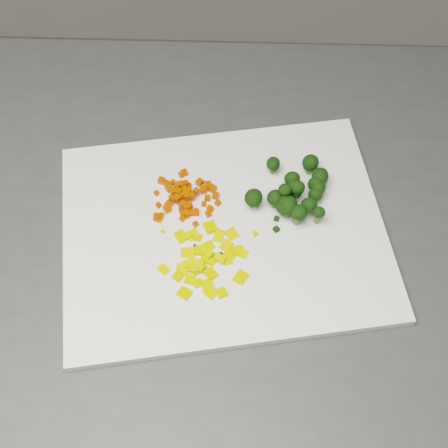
{
  "coord_description": "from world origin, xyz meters",
  "views": [
    {
      "loc": [
        0.46,
        0.14,
        1.62
      ],
      "look_at": [
        0.44,
        0.59,
        0.92
      ],
      "focal_mm": 50.0,
      "sensor_mm": 36.0,
      "label": 1
    }
  ],
  "objects_px": {
    "counter_block": "(200,347)",
    "broccoli_pile": "(294,188)",
    "pepper_pile": "(204,259)",
    "cutting_board": "(224,230)",
    "carrot_pile": "(184,195)"
  },
  "relations": [
    {
      "from": "counter_block",
      "to": "pepper_pile",
      "type": "height_order",
      "value": "pepper_pile"
    },
    {
      "from": "counter_block",
      "to": "broccoli_pile",
      "type": "distance_m",
      "value": 0.51
    },
    {
      "from": "pepper_pile",
      "to": "counter_block",
      "type": "bearing_deg",
      "value": 110.45
    },
    {
      "from": "cutting_board",
      "to": "broccoli_pile",
      "type": "height_order",
      "value": "broccoli_pile"
    },
    {
      "from": "pepper_pile",
      "to": "broccoli_pile",
      "type": "xyz_separation_m",
      "value": [
        0.12,
        0.1,
        0.02
      ]
    },
    {
      "from": "carrot_pile",
      "to": "broccoli_pile",
      "type": "distance_m",
      "value": 0.15
    },
    {
      "from": "carrot_pile",
      "to": "pepper_pile",
      "type": "bearing_deg",
      "value": -72.0
    },
    {
      "from": "counter_block",
      "to": "carrot_pile",
      "type": "distance_m",
      "value": 0.48
    },
    {
      "from": "counter_block",
      "to": "pepper_pile",
      "type": "distance_m",
      "value": 0.47
    },
    {
      "from": "cutting_board",
      "to": "broccoli_pile",
      "type": "distance_m",
      "value": 0.11
    },
    {
      "from": "cutting_board",
      "to": "broccoli_pile",
      "type": "relative_size",
      "value": 3.75
    },
    {
      "from": "pepper_pile",
      "to": "cutting_board",
      "type": "bearing_deg",
      "value": 64.88
    },
    {
      "from": "carrot_pile",
      "to": "pepper_pile",
      "type": "height_order",
      "value": "carrot_pile"
    },
    {
      "from": "counter_block",
      "to": "broccoli_pile",
      "type": "xyz_separation_m",
      "value": [
        0.14,
        0.04,
        0.49
      ]
    },
    {
      "from": "carrot_pile",
      "to": "pepper_pile",
      "type": "distance_m",
      "value": 0.1
    }
  ]
}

